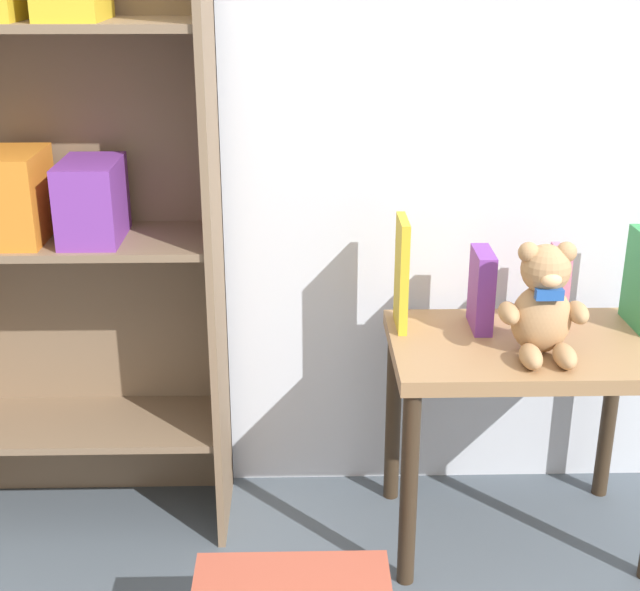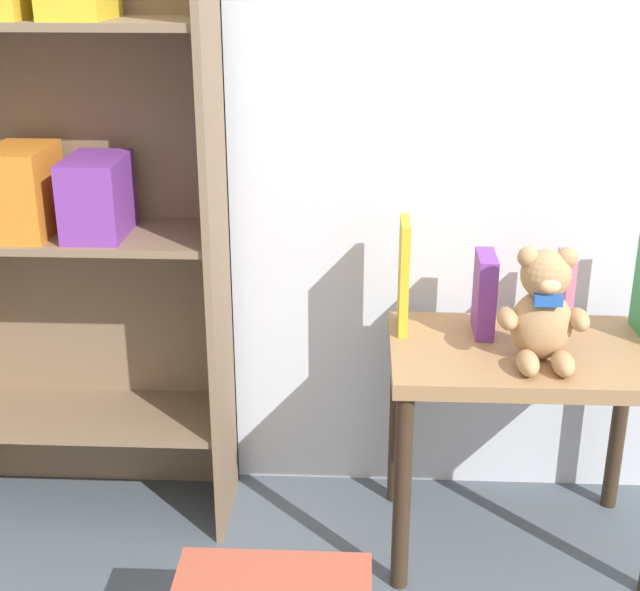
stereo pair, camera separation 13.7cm
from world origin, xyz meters
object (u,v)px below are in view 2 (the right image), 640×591
object	(u,v)px
bookshelf_side	(67,186)
book_standing_pink	(564,293)
teddy_bear	(543,310)
book_standing_yellow	(404,275)
display_table	(525,382)
book_standing_purple	(484,294)

from	to	relation	value
bookshelf_side	book_standing_pink	world-z (taller)	bookshelf_side
teddy_bear	book_standing_yellow	size ratio (longest dim) A/B	0.96
display_table	book_standing_pink	world-z (taller)	book_standing_pink
book_standing_pink	book_standing_yellow	bearing A→B (deg)	-177.99
teddy_bear	book_standing_purple	bearing A→B (deg)	125.38
display_table	bookshelf_side	bearing A→B (deg)	172.60
bookshelf_side	book_standing_pink	xyz separation A→B (m)	(1.17, -0.03, -0.24)
display_table	book_standing_pink	xyz separation A→B (m)	(0.09, 0.11, 0.18)
book_standing_purple	book_standing_pink	xyz separation A→B (m)	(0.19, 0.02, -0.00)
bookshelf_side	book_standing_pink	size ratio (longest dim) A/B	8.04
book_standing_yellow	bookshelf_side	bearing A→B (deg)	177.03
bookshelf_side	book_standing_yellow	size ratio (longest dim) A/B	5.60
display_table	book_standing_purple	distance (m)	0.22
teddy_bear	book_standing_yellow	bearing A→B (deg)	151.09
display_table	teddy_bear	distance (m)	0.21
bookshelf_side	book_standing_yellow	distance (m)	0.82
display_table	book_standing_yellow	distance (m)	0.37
book_standing_yellow	book_standing_purple	size ratio (longest dim) A/B	1.40
book_standing_purple	book_standing_pink	bearing A→B (deg)	7.92
teddy_bear	book_standing_pink	world-z (taller)	teddy_bear
bookshelf_side	book_standing_purple	distance (m)	1.01
bookshelf_side	book_standing_purple	bearing A→B (deg)	-3.07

